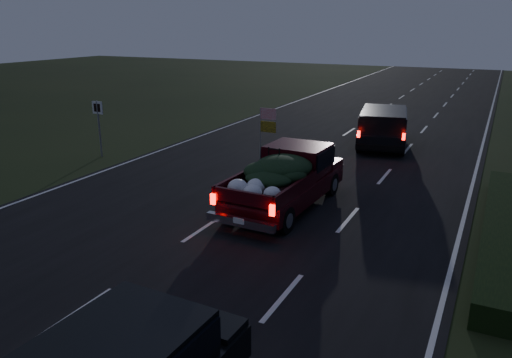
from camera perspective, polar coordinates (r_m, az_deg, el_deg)
The scene contains 6 objects.
ground at distance 14.70m, azimuth -6.01°, elevation -5.66°, with size 120.00×120.00×0.00m, color black.
road_asphalt at distance 14.70m, azimuth -6.01°, elevation -5.63°, with size 14.00×120.00×0.02m, color black.
hedge_row at distance 15.38m, azimuth 26.32°, elevation -5.20°, with size 1.00×10.00×0.60m, color black.
route_sign at distance 23.14m, azimuth -17.56°, elevation 6.46°, with size 0.55×0.08×2.50m.
pickup_truck at distance 16.02m, azimuth 3.42°, elevation 0.41°, with size 2.27×5.47×2.83m.
lead_suv at distance 24.76m, azimuth 14.32°, elevation 6.10°, with size 3.01×5.39×1.46m.
Camera 1 is at (7.33, -11.38, 5.74)m, focal length 35.00 mm.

